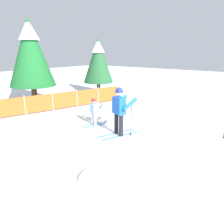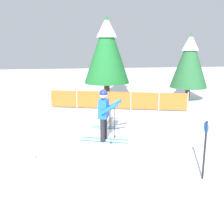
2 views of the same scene
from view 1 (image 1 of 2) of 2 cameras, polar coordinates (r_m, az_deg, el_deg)
The scene contains 7 objects.
ground_plane at distance 8.53m, azimuth 4.32°, elevation -5.88°, with size 60.00×60.00×0.00m, color white.
skier_adult at distance 8.18m, azimuth 1.99°, elevation 1.35°, with size 1.77×1.03×1.85m.
skier_child at distance 9.40m, azimuth -4.71°, elevation 0.64°, with size 1.14×0.58×1.18m.
safety_fence at distance 12.33m, azimuth -12.13°, elevation 3.12°, with size 6.92×2.07×1.03m.
conifer_far at distance 14.15m, azimuth -20.59°, elevation 14.67°, with size 2.71×2.71×5.03m.
conifer_near at distance 16.34m, azimuth -3.64°, elevation 13.44°, with size 2.16×2.16×4.02m.
snow_mound at distance 5.88m, azimuth -4.14°, elevation -16.61°, with size 1.05×0.89×0.42m, color white.
Camera 1 is at (-6.58, -4.43, 3.14)m, focal length 35.00 mm.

